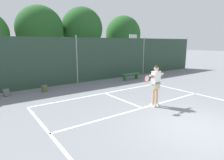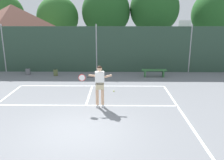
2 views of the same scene
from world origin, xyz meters
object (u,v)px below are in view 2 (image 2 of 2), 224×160
(tennis_player, at_px, (99,83))
(backpack_olive, at_px, (56,73))
(basketball_hoop, at_px, (183,37))
(backpack_grey, at_px, (28,72))
(courtside_bench, at_px, (154,71))
(tennis_ball, at_px, (114,91))

(tennis_player, relative_size, backpack_olive, 4.01)
(basketball_hoop, bearing_deg, tennis_player, -125.75)
(backpack_grey, relative_size, backpack_olive, 1.00)
(backpack_olive, distance_m, courtside_bench, 6.53)
(tennis_ball, bearing_deg, backpack_grey, 148.34)
(backpack_grey, xyz_separation_m, courtside_bench, (8.47, -0.44, 0.17))
(tennis_player, height_order, backpack_olive, tennis_player)
(tennis_player, distance_m, tennis_ball, 2.46)
(backpack_grey, bearing_deg, tennis_ball, -31.66)
(backpack_olive, bearing_deg, basketball_hoop, 15.23)
(tennis_player, xyz_separation_m, backpack_grey, (-5.24, 5.74, -0.92))
(basketball_hoop, distance_m, backpack_grey, 11.36)
(tennis_ball, xyz_separation_m, backpack_grey, (-5.85, 3.61, 0.16))
(backpack_grey, bearing_deg, courtside_bench, -2.96)
(basketball_hoop, xyz_separation_m, tennis_player, (-5.71, -7.93, -1.20))
(backpack_grey, bearing_deg, backpack_olive, -7.66)
(tennis_ball, xyz_separation_m, backpack_olive, (-3.91, 3.35, 0.16))
(tennis_ball, relative_size, backpack_olive, 0.14)
(basketball_hoop, relative_size, tennis_ball, 53.79)
(tennis_player, xyz_separation_m, backpack_olive, (-3.29, 5.48, -0.92))
(tennis_ball, bearing_deg, courtside_bench, 50.45)
(tennis_ball, relative_size, courtside_bench, 0.04)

